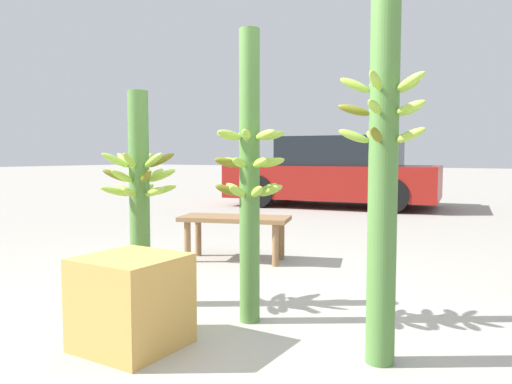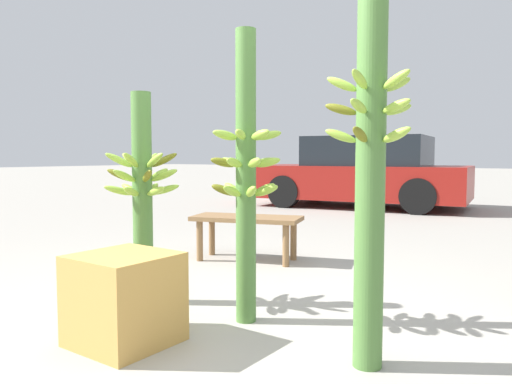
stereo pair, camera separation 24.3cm
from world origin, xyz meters
TOP-DOWN VIEW (x-y plane):
  - ground_plane at (0.00, 0.00)m, footprint 80.00×80.00m
  - banana_stalk_left at (-0.84, 0.29)m, footprint 0.50×0.49m
  - banana_stalk_center at (-0.05, 0.38)m, footprint 0.42×0.42m
  - banana_stalk_right at (0.79, 0.20)m, footprint 0.42×0.40m
  - market_bench at (-1.07, 1.76)m, footprint 1.08×0.71m
  - parked_car at (-2.21, 6.98)m, footprint 4.14×2.36m
  - produce_crate at (-0.36, -0.27)m, footprint 0.47×0.47m

SIDE VIEW (x-z plane):
  - ground_plane at x=0.00m, z-range 0.00..0.00m
  - produce_crate at x=-0.36m, z-range 0.00..0.47m
  - market_bench at x=-1.07m, z-range 0.14..0.55m
  - parked_car at x=-2.21m, z-range -0.03..1.31m
  - banana_stalk_left at x=-0.84m, z-range 0.03..1.42m
  - banana_stalk_center at x=-0.05m, z-range 0.02..1.72m
  - banana_stalk_right at x=0.79m, z-range 0.03..1.76m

